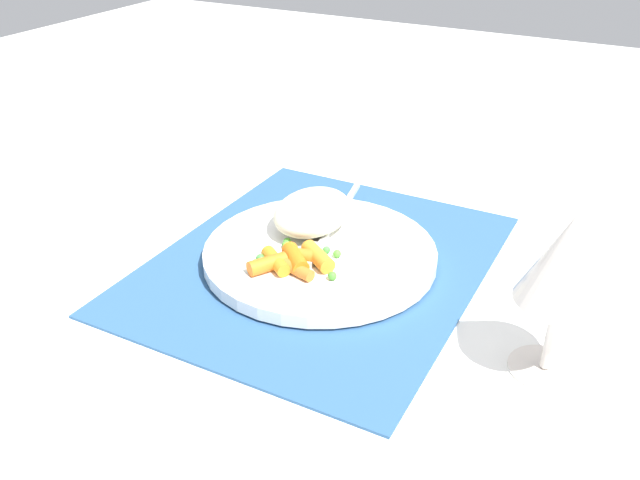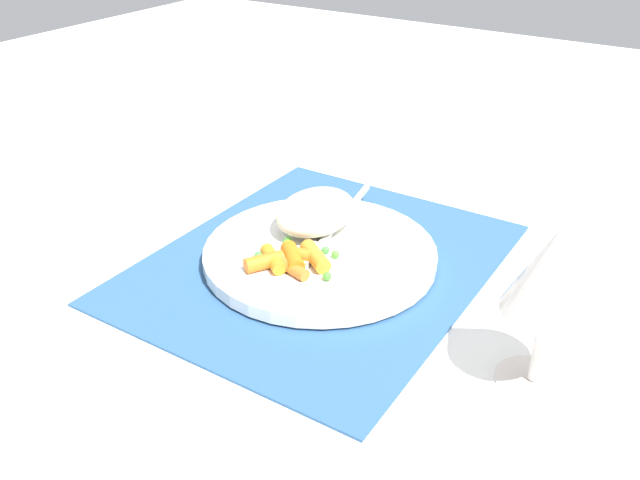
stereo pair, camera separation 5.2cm
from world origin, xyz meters
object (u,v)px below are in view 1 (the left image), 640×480
object	(u,v)px
plate	(320,254)
rice_mound	(313,212)
fork	(330,229)
carrot_portion	(293,260)
wine_glass	(567,264)

from	to	relation	value
plate	rice_mound	world-z (taller)	rice_mound
fork	rice_mound	bearing A→B (deg)	-87.85
rice_mound	carrot_portion	size ratio (longest dim) A/B	1.34
rice_mound	carrot_portion	world-z (taller)	rice_mound
fork	wine_glass	world-z (taller)	wine_glass
carrot_portion	wine_glass	size ratio (longest dim) A/B	0.53
plate	rice_mound	xyz separation A→B (m)	(-0.04, -0.03, 0.03)
rice_mound	fork	distance (m)	0.03
carrot_portion	fork	bearing A→B (deg)	-179.36
fork	carrot_portion	bearing A→B (deg)	0.64
plate	fork	world-z (taller)	fork
fork	wine_glass	xyz separation A→B (m)	(0.10, 0.26, 0.08)
plate	fork	bearing A→B (deg)	-169.25
rice_mound	carrot_portion	bearing A→B (deg)	15.26
plate	wine_glass	distance (m)	0.28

